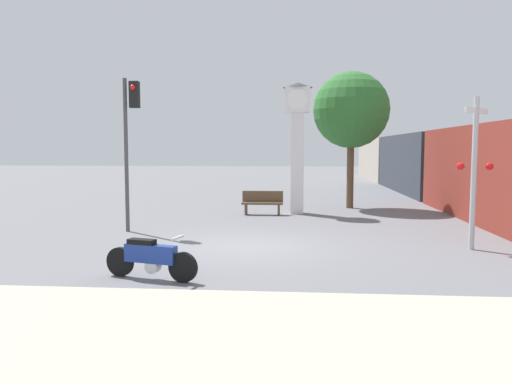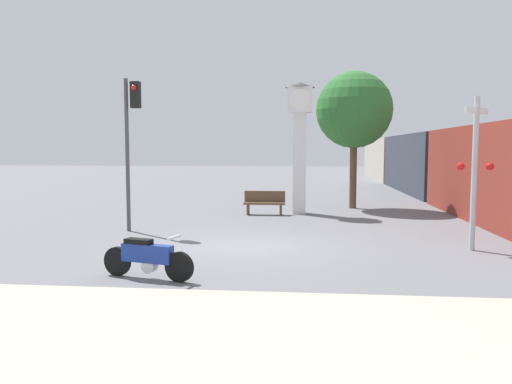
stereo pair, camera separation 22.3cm
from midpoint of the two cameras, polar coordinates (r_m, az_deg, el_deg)
ground_plane at (r=13.27m, az=-1.44°, el=-6.21°), size 120.00×120.00×0.00m
sidewalk_strip at (r=6.17m, az=-9.41°, el=-19.25°), size 36.00×6.00×0.10m
motorcycle at (r=10.14m, az=-12.60°, el=-7.36°), size 1.97×0.68×0.89m
clock_tower at (r=19.84m, az=4.44°, el=7.31°), size 1.16×1.16×5.15m
freight_train at (r=31.43m, az=18.05°, el=3.14°), size 2.80×37.20×3.40m
traffic_light at (r=15.89m, az=-14.60°, el=7.14°), size 0.50×0.35×4.71m
railroad_crossing_signal at (r=13.69m, az=23.25°, el=2.64°), size 0.90×0.82×3.87m
street_tree at (r=21.99m, az=10.54°, el=9.14°), size 3.26×3.26×5.85m
bench at (r=19.47m, az=0.42°, el=-1.16°), size 1.60×0.44×0.92m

